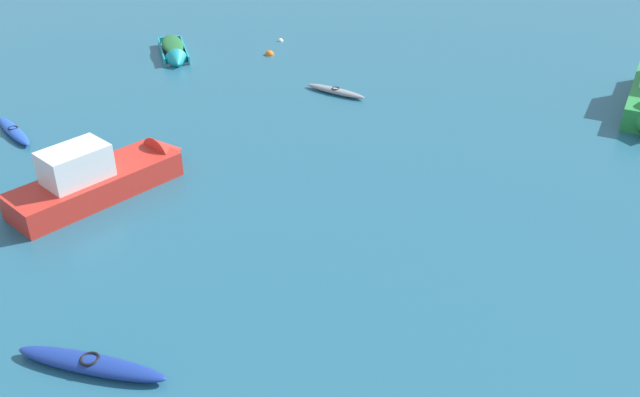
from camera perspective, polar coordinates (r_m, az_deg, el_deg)
kayak_grey_near_right at (r=30.69m, az=1.28°, el=8.75°), size 2.87×1.34×0.27m
rowboat_turquoise_distant_center at (r=35.54m, az=-11.78°, el=11.59°), size 2.94×3.93×1.08m
motor_launch_red_back_row_right at (r=23.91m, az=-17.00°, el=1.91°), size 4.48×6.29×2.22m
kayak_blue_cluster_inner at (r=29.40m, az=-23.69°, el=5.07°), size 2.82×2.28×0.30m
kayak_deep_blue_cluster_outer at (r=17.31m, az=-18.17°, el=-12.68°), size 3.79×0.65×0.36m
mooring_buoy_between_boats_right at (r=37.54m, az=-3.24°, el=12.69°), size 0.29×0.29×0.29m
mooring_buoy_outer_edge at (r=35.54m, az=-4.14°, el=11.60°), size 0.46×0.46×0.46m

